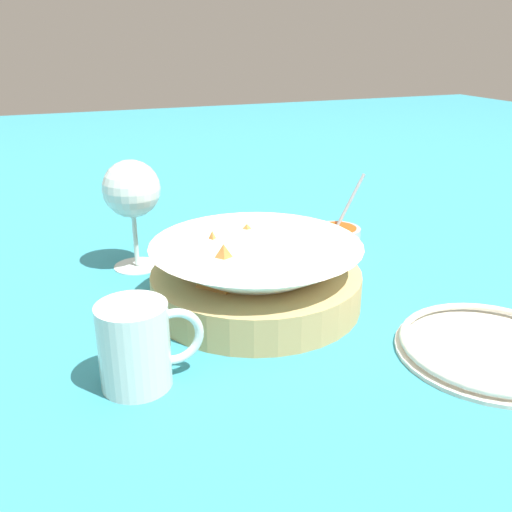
% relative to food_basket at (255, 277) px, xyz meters
% --- Properties ---
extents(ground_plane, '(4.00, 4.00, 0.00)m').
position_rel_food_basket_xyz_m(ground_plane, '(0.01, 0.01, -0.04)').
color(ground_plane, teal).
extents(food_basket, '(0.27, 0.27, 0.10)m').
position_rel_food_basket_xyz_m(food_basket, '(0.00, 0.00, 0.00)').
color(food_basket, tan).
rests_on(food_basket, ground_plane).
extents(sauce_cup, '(0.08, 0.07, 0.13)m').
position_rel_food_basket_xyz_m(sauce_cup, '(0.19, 0.12, -0.01)').
color(sauce_cup, '#B7B7BC').
rests_on(sauce_cup, ground_plane).
extents(wine_glass, '(0.08, 0.08, 0.16)m').
position_rel_food_basket_xyz_m(wine_glass, '(-0.12, 0.18, 0.08)').
color(wine_glass, silver).
rests_on(wine_glass, ground_plane).
extents(beer_mug, '(0.11, 0.07, 0.09)m').
position_rel_food_basket_xyz_m(beer_mug, '(-0.17, -0.13, 0.00)').
color(beer_mug, silver).
rests_on(beer_mug, ground_plane).
extents(side_plate, '(0.20, 0.20, 0.01)m').
position_rel_food_basket_xyz_m(side_plate, '(0.19, -0.21, -0.03)').
color(side_plate, silver).
rests_on(side_plate, ground_plane).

